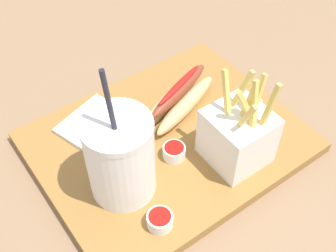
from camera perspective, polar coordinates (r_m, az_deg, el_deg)
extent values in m
cube|color=#8C6B4C|center=(0.76, 0.00, -3.05)|extent=(2.40, 2.40, 0.02)
cube|color=olive|center=(0.74, 0.00, -2.08)|extent=(0.42, 0.34, 0.02)
cylinder|color=white|center=(0.63, -6.15, -4.35)|extent=(0.10, 0.10, 0.13)
cylinder|color=white|center=(0.57, -6.70, -0.08)|extent=(0.10, 0.10, 0.01)
cylinder|color=#262633|center=(0.54, -7.69, 3.08)|extent=(0.01, 0.02, 0.10)
cube|color=white|center=(0.68, 8.97, -1.36)|extent=(0.09, 0.09, 0.09)
cube|color=#E5C660|center=(0.63, 12.85, 2.00)|extent=(0.02, 0.01, 0.09)
cube|color=#E5C660|center=(0.65, 9.44, 4.44)|extent=(0.03, 0.02, 0.08)
cube|color=#E5C660|center=(0.62, 11.06, 2.42)|extent=(0.02, 0.03, 0.08)
cube|color=#E5C660|center=(0.64, 11.42, 3.35)|extent=(0.03, 0.02, 0.08)
cube|color=#E5C660|center=(0.64, 10.05, 2.30)|extent=(0.02, 0.02, 0.08)
cube|color=#E5C660|center=(0.61, 10.11, 1.11)|extent=(0.01, 0.03, 0.07)
cube|color=#E5C660|center=(0.64, 7.63, 3.48)|extent=(0.02, 0.04, 0.09)
cube|color=#E5C660|center=(0.63, 10.26, 2.01)|extent=(0.03, 0.03, 0.08)
ellipsoid|color=#DBB775|center=(0.78, 0.58, 3.63)|extent=(0.17, 0.08, 0.03)
ellipsoid|color=#DBB775|center=(0.77, 2.33, 2.80)|extent=(0.17, 0.08, 0.03)
ellipsoid|color=brown|center=(0.75, 1.48, 4.69)|extent=(0.16, 0.07, 0.02)
ellipsoid|color=red|center=(0.74, 1.50, 5.42)|extent=(0.12, 0.05, 0.01)
cylinder|color=white|center=(0.79, 10.75, 2.66)|extent=(0.04, 0.04, 0.02)
cylinder|color=#B2140F|center=(0.78, 10.83, 3.07)|extent=(0.03, 0.03, 0.01)
cylinder|color=white|center=(0.70, 0.80, -3.38)|extent=(0.04, 0.04, 0.02)
cylinder|color=#B2140F|center=(0.69, 0.80, -2.93)|extent=(0.03, 0.03, 0.01)
cylinder|color=white|center=(0.63, -1.06, -12.12)|extent=(0.04, 0.04, 0.02)
cylinder|color=#B2140F|center=(0.62, -1.07, -11.73)|extent=(0.03, 0.03, 0.01)
cube|color=white|center=(0.75, -8.79, -0.17)|extent=(0.14, 0.14, 0.01)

